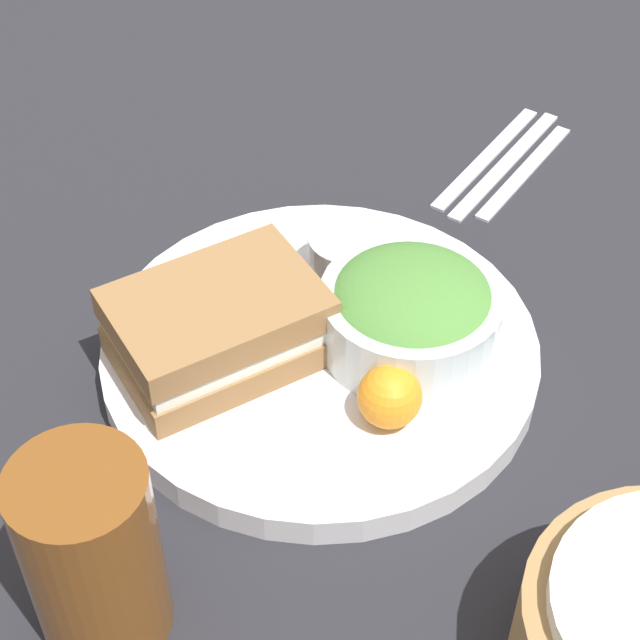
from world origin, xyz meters
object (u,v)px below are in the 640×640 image
at_px(plate, 320,352).
at_px(spoon, 525,171).
at_px(dressing_cup, 350,257).
at_px(knife, 506,163).
at_px(drink_glass, 93,555).
at_px(salad_bowl, 411,311).
at_px(sandwich, 218,327).
at_px(fork, 487,156).

distance_m(plate, spoon, 0.28).
bearing_deg(dressing_cup, knife, -161.61).
distance_m(plate, knife, 0.28).
bearing_deg(spoon, drink_glass, 179.49).
height_order(salad_bowl, dressing_cup, salad_bowl).
height_order(sandwich, fork, sandwich).
relative_size(plate, fork, 1.76).
height_order(drink_glass, spoon, drink_glass).
height_order(knife, spoon, same).
relative_size(plate, dressing_cup, 4.92).
bearing_deg(sandwich, drink_glass, 41.97).
height_order(fork, knife, same).
height_order(plate, knife, plate).
relative_size(plate, drink_glass, 2.36).
bearing_deg(spoon, salad_bowl, -172.48).
bearing_deg(fork, knife, -90.00).
bearing_deg(sandwich, plate, 159.39).
bearing_deg(spoon, knife, 90.00).
bearing_deg(dressing_cup, spoon, -166.40).
height_order(sandwich, dressing_cup, sandwich).
xyz_separation_m(plate, spoon, (-0.26, -0.09, -0.01)).
distance_m(sandwich, salad_bowl, 0.13).
relative_size(fork, knife, 0.95).
relative_size(fork, spoon, 1.11).
xyz_separation_m(plate, knife, (-0.25, -0.11, -0.01)).
bearing_deg(fork, spoon, -90.00).
relative_size(sandwich, spoon, 0.89).
bearing_deg(knife, drink_glass, -178.47).
distance_m(dressing_cup, knife, 0.22).
xyz_separation_m(dressing_cup, spoon, (-0.21, -0.05, -0.04)).
bearing_deg(plate, knife, -156.69).
bearing_deg(sandwich, fork, -161.80).
xyz_separation_m(plate, sandwich, (0.06, -0.02, 0.04)).
bearing_deg(drink_glass, plate, -153.31).
bearing_deg(knife, sandwich, 171.77).
distance_m(knife, spoon, 0.02).
xyz_separation_m(sandwich, salad_bowl, (-0.11, 0.06, 0.00)).
relative_size(salad_bowl, drink_glass, 0.96).
bearing_deg(salad_bowl, knife, -145.06).
height_order(sandwich, spoon, sandwich).
distance_m(drink_glass, knife, 0.51).
bearing_deg(drink_glass, spoon, -157.20).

